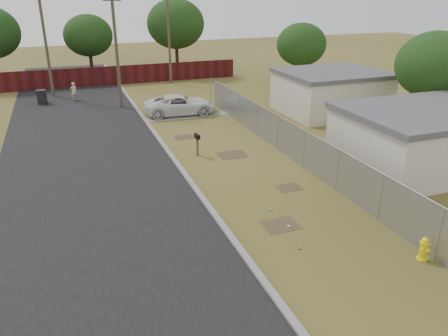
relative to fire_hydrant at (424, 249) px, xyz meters
name	(u,v)px	position (x,y,z in m)	size (l,w,h in m)	color
ground	(249,175)	(-2.70, 8.83, -0.43)	(120.00, 120.00, 0.00)	olive
street	(95,142)	(-9.46, 16.88, -0.41)	(15.10, 60.00, 0.12)	black
chainlink_fence	(295,147)	(0.42, 9.86, 0.37)	(0.10, 27.06, 2.02)	gray
privacy_fence	(86,77)	(-8.70, 33.83, 0.47)	(30.00, 0.12, 1.80)	#480F16
utility_poles	(113,39)	(-6.37, 29.50, 4.27)	(12.60, 8.24, 9.00)	brown
houses	(372,112)	(7.00, 11.96, 1.14)	(9.30, 17.24, 3.10)	beige
horizon_trees	(158,35)	(-1.86, 32.39, 4.20)	(33.32, 31.94, 7.78)	#322116
fire_hydrant	(424,249)	(0.00, 0.00, 0.00)	(0.48, 0.48, 0.91)	yellow
mailbox	(197,138)	(-4.27, 12.44, 0.59)	(0.22, 0.56, 1.29)	brown
pickup_truck	(180,105)	(-2.89, 21.18, 0.30)	(2.42, 5.25, 1.46)	silver
pedestrian	(74,91)	(-10.05, 28.49, 0.33)	(0.55, 0.36, 1.52)	#C2B78E
trash_bin	(42,97)	(-12.55, 28.15, 0.16)	(0.79, 0.86, 1.13)	black
scattered_litter	(251,180)	(-2.86, 8.23, -0.39)	(4.16, 12.31, 0.07)	white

